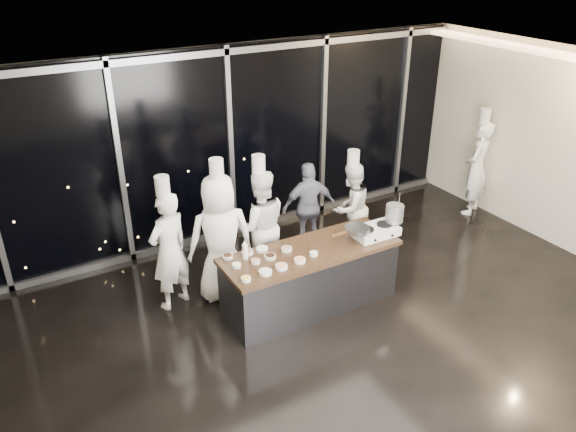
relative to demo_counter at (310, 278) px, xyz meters
name	(u,v)px	position (x,y,z in m)	size (l,w,h in m)	color
ground	(346,340)	(0.00, -0.90, -0.45)	(9.00, 9.00, 0.00)	black
room_shell	(369,177)	(0.18, -0.90, 1.79)	(9.02, 7.02, 3.21)	beige
window_wall	(229,145)	(0.00, 2.53, 1.14)	(8.90, 0.11, 3.20)	black
demo_counter	(310,278)	(0.00, 0.00, 0.00)	(2.46, 0.86, 0.90)	#39393E
stove	(375,231)	(1.00, -0.10, 0.51)	(0.64, 0.42, 0.14)	silver
frying_pan	(357,229)	(0.68, -0.09, 0.62)	(0.60, 0.35, 0.06)	slate
stock_pot	(395,213)	(1.32, -0.11, 0.71)	(0.25, 0.25, 0.25)	#A8A8AA
prep_bowls	(267,260)	(-0.65, 0.03, 0.47)	(1.16, 0.74, 0.05)	white
squeeze_bottle	(245,250)	(-0.86, 0.22, 0.58)	(0.08, 0.08, 0.28)	white
chef_far_left	(169,250)	(-1.63, 0.98, 0.42)	(0.73, 0.62, 1.95)	white
chef_left	(221,238)	(-0.94, 0.83, 0.49)	(1.00, 0.75, 2.10)	white
chef_center	(260,225)	(-0.24, 1.02, 0.42)	(0.98, 0.84, 1.96)	white
guest	(309,207)	(0.84, 1.40, 0.30)	(0.94, 0.54, 1.50)	#121532
chef_right	(351,207)	(1.42, 1.05, 0.31)	(0.84, 0.72, 1.72)	white
chef_side	(477,167)	(4.20, 1.03, 0.44)	(0.76, 0.67, 1.99)	white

